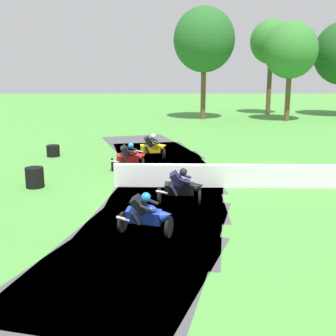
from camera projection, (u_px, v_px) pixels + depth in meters
name	position (u px, v px, depth m)	size (l,w,h in m)	color
ground_plane	(169.00, 186.00, 17.59)	(120.00, 120.00, 0.00)	#4C933D
track_asphalt	(153.00, 186.00, 17.60)	(7.41, 27.16, 0.01)	#47474C
safety_barrier	(309.00, 176.00, 17.33)	(0.30, 15.22, 0.90)	white
motorcycle_lead_blue	(148.00, 214.00, 12.34)	(1.69, 1.17, 1.42)	black
motorcycle_chase_black	(183.00, 187.00, 15.09)	(1.70, 0.86, 1.43)	black
motorcycle_trailing_red	(131.00, 157.00, 20.12)	(1.71, 1.00, 1.42)	black
motorcycle_fourth_yellow	(153.00, 147.00, 22.39)	(1.70, 0.96, 1.43)	black
tire_stack_mid_a	(36.00, 177.00, 17.39)	(0.72, 0.72, 0.80)	black
tire_stack_mid_b	(55.00, 151.00, 23.34)	(0.68, 0.68, 0.60)	black
traffic_cone	(297.00, 174.00, 18.60)	(0.28, 0.28, 0.44)	orange
tree_far_left	(292.00, 50.00, 37.12)	(4.52, 4.52, 8.35)	brown
tree_mid_rise	(206.00, 40.00, 38.26)	(5.32, 5.32, 9.69)	brown
tree_behind_barrier	(273.00, 42.00, 42.08)	(4.01, 4.01, 9.04)	brown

